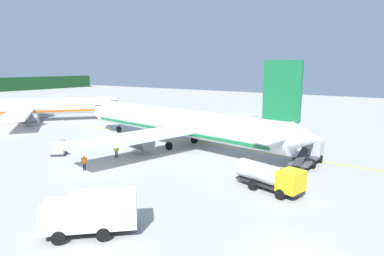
{
  "coord_description": "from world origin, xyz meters",
  "views": [
    {
      "loc": [
        -18.15,
        -4.9,
        11.15
      ],
      "look_at": [
        17.55,
        19.35,
        3.12
      ],
      "focal_mm": 30.58,
      "sensor_mm": 36.0,
      "label": 1
    }
  ],
  "objects": [
    {
      "name": "airliner_foreground",
      "position": [
        18.78,
        22.73,
        3.39
      ],
      "size": [
        34.52,
        41.68,
        11.9
      ],
      "color": "white",
      "rests_on": "ground"
    },
    {
      "name": "airliner_mid_apron",
      "position": [
        19.28,
        60.25,
        3.06
      ],
      "size": [
        30.12,
        27.87,
        10.74
      ],
      "color": "white",
      "rests_on": "ground"
    },
    {
      "name": "service_truck_fuel",
      "position": [
        20.56,
        4.59,
        1.17
      ],
      "size": [
        6.7,
        2.6,
        2.66
      ],
      "color": "silver",
      "rests_on": "ground"
    },
    {
      "name": "service_truck_baggage",
      "position": [
        9.43,
        5.22,
        1.4
      ],
      "size": [
        3.47,
        6.74,
        2.4
      ],
      "color": "yellow",
      "rests_on": "ground"
    },
    {
      "name": "service_truck_catering",
      "position": [
        -4.94,
        12.2,
        1.59
      ],
      "size": [
        5.8,
        5.99,
        2.89
      ],
      "color": "white",
      "rests_on": "ground"
    },
    {
      "name": "cargo_container_near",
      "position": [
        5.91,
        32.14,
        0.99
      ],
      "size": [
        2.3,
        2.3,
        2.08
      ],
      "color": "#333338",
      "rests_on": "ground"
    },
    {
      "name": "crew_marshaller",
      "position": [
        3.69,
        24.19,
        0.98
      ],
      "size": [
        0.57,
        0.41,
        1.67
      ],
      "color": "#191E33",
      "rests_on": "ground"
    },
    {
      "name": "crew_loader_left",
      "position": [
        9.3,
        25.19,
        1.01
      ],
      "size": [
        0.47,
        0.5,
        1.71
      ],
      "color": "#191E33",
      "rests_on": "ground"
    },
    {
      "name": "apron_guide_line",
      "position": [
        21.92,
        18.3,
        0.01
      ],
      "size": [
        0.3,
        60.0,
        0.01
      ],
      "primitive_type": "cube",
      "color": "yellow",
      "rests_on": "ground"
    }
  ]
}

